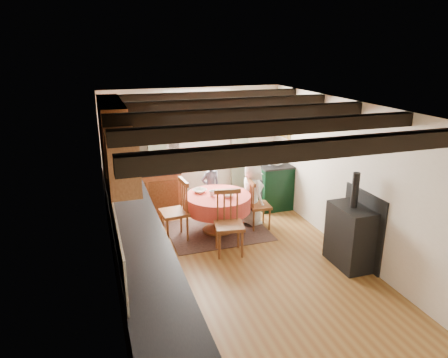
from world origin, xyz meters
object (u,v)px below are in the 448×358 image
object	(u,v)px
cast_iron_stove	(352,220)
chair_right	(259,204)
child_far	(211,187)
child_right	(252,193)
chair_left	(174,210)
aga_range	(269,183)
cup	(212,193)
chair_near	(229,224)
dining_table	(218,213)

from	to	relation	value
cast_iron_stove	chair_right	bearing A→B (deg)	114.96
child_far	child_right	bearing A→B (deg)	118.56
chair_left	chair_right	bearing A→B (deg)	84.54
chair_right	aga_range	world-z (taller)	aga_range
chair_right	child_right	world-z (taller)	child_right
child_far	cup	distance (m)	0.86
chair_near	dining_table	bearing A→B (deg)	94.68
chair_near	cast_iron_stove	world-z (taller)	cast_iron_stove
chair_left	aga_range	xyz separation A→B (m)	(2.21, 0.99, -0.06)
chair_near	chair_left	xyz separation A→B (m)	(-0.72, 0.77, 0.01)
dining_table	cup	size ratio (longest dim) A/B	11.23
child_far	cup	xyz separation A→B (m)	(-0.21, -0.81, 0.19)
chair_near	aga_range	size ratio (longest dim) A/B	1.03
chair_near	child_far	size ratio (longest dim) A/B	0.93
chair_right	cup	world-z (taller)	chair_right
dining_table	chair_right	world-z (taller)	chair_right
dining_table	chair_right	size ratio (longest dim) A/B	1.25
chair_near	cast_iron_stove	xyz separation A→B (m)	(1.60, -0.90, 0.21)
chair_near	chair_left	size ratio (longest dim) A/B	0.98
chair_near	chair_right	size ratio (longest dim) A/B	1.12
chair_right	cup	distance (m)	0.91
dining_table	child_far	xyz separation A→B (m)	(0.11, 0.81, 0.20)
child_right	cup	distance (m)	0.83
dining_table	cast_iron_stove	distance (m)	2.33
child_right	chair_left	bearing A→B (deg)	87.97
chair_right	cup	bearing A→B (deg)	89.17
chair_right	cast_iron_stove	world-z (taller)	cast_iron_stove
chair_left	cup	distance (m)	0.72
dining_table	aga_range	distance (m)	1.71
dining_table	chair_left	xyz separation A→B (m)	(-0.79, -0.05, 0.18)
chair_right	cast_iron_stove	distance (m)	1.84
aga_range	child_right	bearing A→B (deg)	-131.54
cup	dining_table	bearing A→B (deg)	-0.02
chair_left	aga_range	world-z (taller)	chair_left
cup	chair_right	bearing A→B (deg)	-4.50
aga_range	child_right	distance (m)	1.09
chair_near	cup	bearing A→B (deg)	101.99
cast_iron_stove	child_far	size ratio (longest dim) A/B	1.32
chair_right	child_right	bearing A→B (deg)	18.61
child_right	cast_iron_stove	bearing A→B (deg)	-165.27
dining_table	child_right	distance (m)	0.76
cast_iron_stove	child_far	bearing A→B (deg)	119.27
child_far	child_right	size ratio (longest dim) A/B	0.91
cast_iron_stove	child_right	bearing A→B (deg)	113.92
chair_right	child_far	xyz separation A→B (m)	(-0.65, 0.88, 0.09)
child_far	chair_right	bearing A→B (deg)	113.57
chair_left	cast_iron_stove	distance (m)	2.86
dining_table	chair_left	size ratio (longest dim) A/B	1.09
aga_range	cup	bearing A→B (deg)	-148.20
chair_near	cast_iron_stove	bearing A→B (deg)	-19.53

